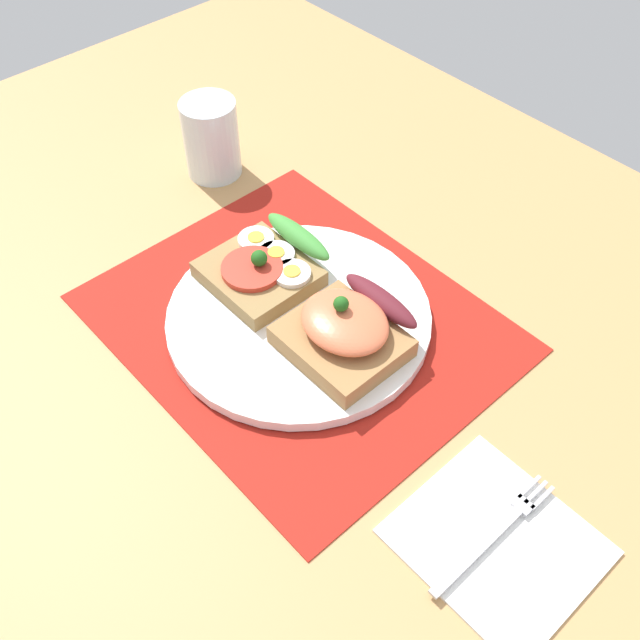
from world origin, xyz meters
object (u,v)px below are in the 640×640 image
plate (299,317)px  drinking_glass (211,138)px  sandwich_egg_tomato (266,266)px  sandwich_salmon (347,330)px  fork (496,532)px  napkin (497,541)px

plate → drinking_glass: bearing=161.1°
plate → sandwich_egg_tomato: bearing=170.8°
sandwich_salmon → fork: 21.22cm
sandwich_salmon → fork: sandwich_salmon is taller
sandwich_salmon → drinking_glass: bearing=165.6°
sandwich_salmon → fork: bearing=-10.6°
sandwich_egg_tomato → drinking_glass: bearing=158.2°
sandwich_egg_tomato → napkin: size_ratio=0.76×
plate → napkin: bearing=-7.5°
sandwich_salmon → drinking_glass: (-30.37, 7.79, 1.07)cm
sandwich_egg_tomato → sandwich_salmon: (11.70, -0.31, 0.63)cm
sandwich_egg_tomato → fork: sandwich_egg_tomato is taller
plate → sandwich_salmon: 6.39cm
plate → napkin: plate is taller
sandwich_salmon → napkin: bearing=-11.3°
sandwich_salmon → plate: bearing=-173.7°
sandwich_egg_tomato → sandwich_salmon: sandwich_salmon is taller
napkin → fork: bearing=144.1°
plate → drinking_glass: drinking_glass is taller
plate → fork: (26.49, -3.24, -0.11)cm
plate → napkin: 27.16cm
fork → drinking_glass: bearing=167.1°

